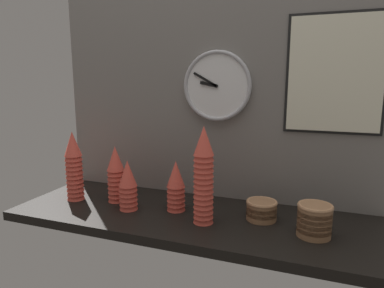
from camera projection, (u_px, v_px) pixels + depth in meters
ground_plane at (192, 217)px, 151.88cm from camera, size 160.00×56.00×4.00cm
wall_tiled_back at (211, 91)px, 166.18cm from camera, size 160.00×3.00×105.00cm
cup_stack_far_left at (74, 166)px, 166.07cm from camera, size 8.35×8.35×33.80cm
cup_stack_center_left at (128, 185)px, 153.98cm from camera, size 8.35×8.35×22.87cm
cup_stack_center_right at (204, 175)px, 137.91cm from camera, size 8.35×8.35×40.37cm
cup_stack_left at (116, 174)px, 164.10cm from camera, size 8.35×8.35×27.24cm
cup_stack_center at (176, 186)px, 152.91cm from camera, size 8.35×8.35×22.87cm
bowl_stack_far_right at (314, 219)px, 128.26cm from camera, size 13.04×13.04×12.51cm
bowl_stack_right at (262, 209)px, 143.83cm from camera, size 13.04×13.04×8.26cm
wall_clock at (217, 86)px, 161.52cm from camera, size 33.34×2.70×33.34cm
menu_board at (335, 74)px, 143.86cm from camera, size 40.06×1.32×50.71cm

